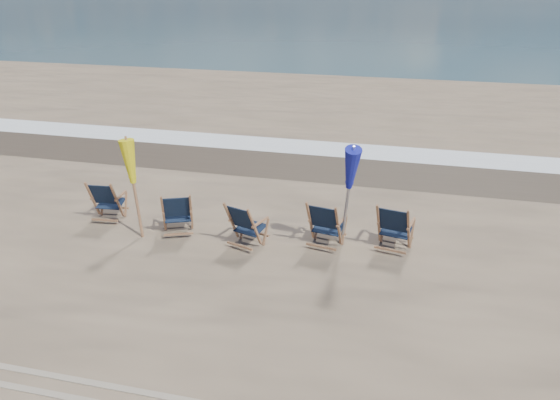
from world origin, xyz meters
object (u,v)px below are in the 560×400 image
Objects in this scene: umbrella_yellow at (132,167)px; beach_chair_3 at (338,228)px; beach_chair_1 at (191,213)px; umbrella_blue at (349,165)px; beach_chair_2 at (254,229)px; beach_chair_4 at (408,231)px; beach_chair_0 at (117,202)px.

beach_chair_3 is at bearing 4.10° from umbrella_yellow.
beach_chair_3 is (2.93, -0.01, 0.02)m from beach_chair_1.
umbrella_yellow is (-3.94, -0.28, 0.96)m from beach_chair_3.
beach_chair_3 is 0.51× the size of umbrella_yellow.
beach_chair_1 is 0.43× the size of umbrella_blue.
beach_chair_2 is at bearing 24.25° from beach_chair_3.
beach_chair_1 is 3.30m from umbrella_blue.
beach_chair_1 is 0.96× the size of beach_chair_4.
umbrella_blue is at bearing -145.81° from beach_chair_2.
umbrella_blue is at bearing 159.35° from beach_chair_1.
umbrella_yellow reaches higher than beach_chair_0.
beach_chair_0 is at bearing 11.73° from beach_chair_4.
beach_chair_1 is 0.49× the size of umbrella_yellow.
umbrella_yellow is at bearing -6.44° from beach_chair_1.
umbrella_blue reaches higher than beach_chair_3.
beach_chair_2 is at bearing 22.67° from beach_chair_4.
beach_chair_3 is at bearing 157.51° from beach_chair_1.
beach_chair_1 is at bearing 13.99° from beach_chair_4.
beach_chair_4 is (2.79, 0.54, 0.02)m from beach_chair_2.
beach_chair_0 is 4.64m from beach_chair_3.
beach_chair_1 reaches higher than beach_chair_2.
beach_chair_0 is at bearing -27.88° from beach_chair_1.
beach_chair_4 reaches higher than beach_chair_3.
umbrella_yellow is at bearing 16.70° from beach_chair_4.
beach_chair_4 is at bearing 5.00° from umbrella_yellow.
beach_chair_2 is at bearing -164.19° from umbrella_blue.
beach_chair_2 is at bearing 142.83° from beach_chair_1.
beach_chair_4 is 5.32m from umbrella_yellow.
umbrella_blue reaches higher than beach_chair_2.
umbrella_blue is (4.06, 0.38, 0.26)m from umbrella_yellow.
beach_chair_1 is at bearing 3.58° from beach_chair_2.
beach_chair_0 is at bearing 8.61° from beach_chair_2.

